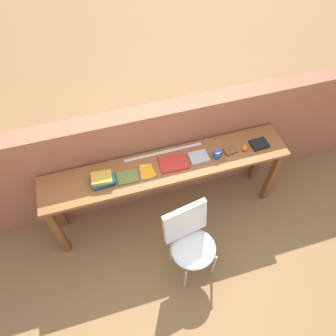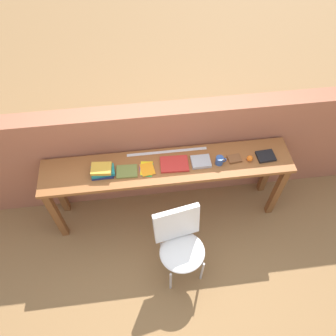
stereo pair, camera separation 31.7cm
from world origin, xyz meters
name	(u,v)px [view 1 (the left image)]	position (x,y,z in m)	size (l,w,h in m)	color
ground_plane	(174,232)	(0.00, 0.00, 0.00)	(40.00, 40.00, 0.00)	olive
brick_wall_back	(158,154)	(0.00, 0.64, 0.66)	(6.00, 0.20, 1.32)	#9E5B42
sideboard	(167,174)	(0.00, 0.30, 0.74)	(2.50, 0.44, 0.88)	brown
chair_white_moulded	(190,240)	(0.04, -0.37, 0.53)	(0.51, 0.52, 0.89)	white
book_stack_leftmost	(103,180)	(-0.63, 0.28, 0.92)	(0.23, 0.16, 0.09)	navy
magazine_cycling	(128,177)	(-0.40, 0.27, 0.89)	(0.20, 0.15, 0.02)	olive
pamphlet_pile_colourful	(147,172)	(-0.20, 0.27, 0.89)	(0.15, 0.19, 0.01)	green
book_open_centre	(173,163)	(0.07, 0.30, 0.89)	(0.28, 0.20, 0.02)	red
book_grey_hardcover	(199,157)	(0.33, 0.29, 0.90)	(0.19, 0.15, 0.03)	#9E9EA3
mug	(217,154)	(0.51, 0.26, 0.92)	(0.11, 0.08, 0.09)	#2D4C8C
leather_journal_brown	(230,150)	(0.67, 0.29, 0.89)	(0.13, 0.10, 0.02)	brown
sports_ball_small	(245,148)	(0.82, 0.26, 0.91)	(0.06, 0.06, 0.06)	orange
book_repair_rightmost	(259,144)	(0.99, 0.28, 0.89)	(0.18, 0.14, 0.03)	black
ruler_metal_back_edge	(163,152)	(0.02, 0.47, 0.88)	(0.82, 0.03, 0.00)	silver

